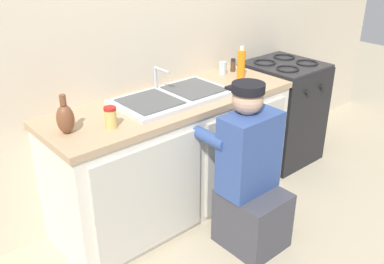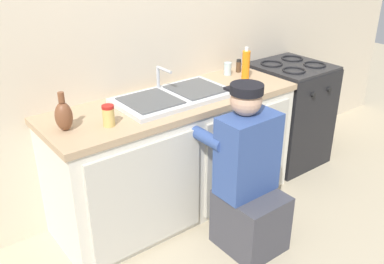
{
  "view_description": "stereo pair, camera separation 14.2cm",
  "coord_description": "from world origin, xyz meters",
  "px_view_note": "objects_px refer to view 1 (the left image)",
  "views": [
    {
      "loc": [
        -1.68,
        -1.84,
        1.91
      ],
      "look_at": [
        0.0,
        0.1,
        0.7
      ],
      "focal_mm": 40.0,
      "sensor_mm": 36.0,
      "label": 1
    },
    {
      "loc": [
        -1.57,
        -1.93,
        1.91
      ],
      "look_at": [
        0.0,
        0.1,
        0.7
      ],
      "focal_mm": 40.0,
      "sensor_mm": 36.0,
      "label": 2
    }
  ],
  "objects_px": {
    "stove_range": "(281,111)",
    "water_glass": "(223,68)",
    "sink_double_basin": "(173,97)",
    "plumber_person": "(250,182)",
    "condiment_jar": "(110,117)",
    "spice_bottle_pepper": "(233,65)",
    "soap_bottle_orange": "(241,64)",
    "vase_decorative": "(65,118)"
  },
  "relations": [
    {
      "from": "plumber_person",
      "to": "spice_bottle_pepper",
      "type": "relative_size",
      "value": 10.52
    },
    {
      "from": "sink_double_basin",
      "to": "plumber_person",
      "type": "xyz_separation_m",
      "value": [
        0.12,
        -0.63,
        -0.43
      ]
    },
    {
      "from": "spice_bottle_pepper",
      "to": "water_glass",
      "type": "relative_size",
      "value": 1.05
    },
    {
      "from": "stove_range",
      "to": "condiment_jar",
      "type": "relative_size",
      "value": 7.06
    },
    {
      "from": "sink_double_basin",
      "to": "condiment_jar",
      "type": "relative_size",
      "value": 6.25
    },
    {
      "from": "stove_range",
      "to": "water_glass",
      "type": "relative_size",
      "value": 9.03
    },
    {
      "from": "spice_bottle_pepper",
      "to": "soap_bottle_orange",
      "type": "height_order",
      "value": "soap_bottle_orange"
    },
    {
      "from": "condiment_jar",
      "to": "water_glass",
      "type": "distance_m",
      "value": 1.24
    },
    {
      "from": "vase_decorative",
      "to": "water_glass",
      "type": "distance_m",
      "value": 1.45
    },
    {
      "from": "spice_bottle_pepper",
      "to": "plumber_person",
      "type": "bearing_deg",
      "value": -128.78
    },
    {
      "from": "condiment_jar",
      "to": "vase_decorative",
      "type": "relative_size",
      "value": 0.56
    },
    {
      "from": "plumber_person",
      "to": "soap_bottle_orange",
      "type": "bearing_deg",
      "value": 48.64
    },
    {
      "from": "stove_range",
      "to": "vase_decorative",
      "type": "height_order",
      "value": "vase_decorative"
    },
    {
      "from": "condiment_jar",
      "to": "spice_bottle_pepper",
      "type": "relative_size",
      "value": 1.22
    },
    {
      "from": "sink_double_basin",
      "to": "water_glass",
      "type": "height_order",
      "value": "sink_double_basin"
    },
    {
      "from": "vase_decorative",
      "to": "stove_range",
      "type": "bearing_deg",
      "value": 0.64
    },
    {
      "from": "vase_decorative",
      "to": "condiment_jar",
      "type": "bearing_deg",
      "value": -23.79
    },
    {
      "from": "vase_decorative",
      "to": "soap_bottle_orange",
      "type": "height_order",
      "value": "soap_bottle_orange"
    },
    {
      "from": "condiment_jar",
      "to": "soap_bottle_orange",
      "type": "xyz_separation_m",
      "value": [
        1.24,
        0.14,
        0.05
      ]
    },
    {
      "from": "sink_double_basin",
      "to": "water_glass",
      "type": "xyz_separation_m",
      "value": [
        0.65,
        0.18,
        0.03
      ]
    },
    {
      "from": "plumber_person",
      "to": "water_glass",
      "type": "height_order",
      "value": "plumber_person"
    },
    {
      "from": "stove_range",
      "to": "water_glass",
      "type": "bearing_deg",
      "value": 162.9
    },
    {
      "from": "stove_range",
      "to": "spice_bottle_pepper",
      "type": "bearing_deg",
      "value": 158.76
    },
    {
      "from": "plumber_person",
      "to": "sink_double_basin",
      "type": "bearing_deg",
      "value": 100.81
    },
    {
      "from": "sink_double_basin",
      "to": "plumber_person",
      "type": "relative_size",
      "value": 0.72
    },
    {
      "from": "condiment_jar",
      "to": "water_glass",
      "type": "relative_size",
      "value": 1.28
    },
    {
      "from": "plumber_person",
      "to": "condiment_jar",
      "type": "xyz_separation_m",
      "value": [
        -0.68,
        0.5,
        0.47
      ]
    },
    {
      "from": "condiment_jar",
      "to": "spice_bottle_pepper",
      "type": "xyz_separation_m",
      "value": [
        1.32,
        0.3,
        -0.01
      ]
    },
    {
      "from": "condiment_jar",
      "to": "water_glass",
      "type": "bearing_deg",
      "value": 14.01
    },
    {
      "from": "vase_decorative",
      "to": "soap_bottle_orange",
      "type": "xyz_separation_m",
      "value": [
        1.47,
        0.04,
        0.02
      ]
    },
    {
      "from": "condiment_jar",
      "to": "soap_bottle_orange",
      "type": "bearing_deg",
      "value": 6.36
    },
    {
      "from": "condiment_jar",
      "to": "spice_bottle_pepper",
      "type": "distance_m",
      "value": 1.36
    },
    {
      "from": "condiment_jar",
      "to": "spice_bottle_pepper",
      "type": "bearing_deg",
      "value": 12.83
    },
    {
      "from": "spice_bottle_pepper",
      "to": "soap_bottle_orange",
      "type": "bearing_deg",
      "value": -116.65
    },
    {
      "from": "stove_range",
      "to": "water_glass",
      "type": "height_order",
      "value": "water_glass"
    },
    {
      "from": "spice_bottle_pepper",
      "to": "water_glass",
      "type": "distance_m",
      "value": 0.12
    },
    {
      "from": "sink_double_basin",
      "to": "condiment_jar",
      "type": "bearing_deg",
      "value": -167.31
    },
    {
      "from": "condiment_jar",
      "to": "plumber_person",
      "type": "bearing_deg",
      "value": -36.68
    },
    {
      "from": "stove_range",
      "to": "spice_bottle_pepper",
      "type": "relative_size",
      "value": 8.6
    },
    {
      "from": "stove_range",
      "to": "condiment_jar",
      "type": "bearing_deg",
      "value": -176.05
    },
    {
      "from": "condiment_jar",
      "to": "spice_bottle_pepper",
      "type": "height_order",
      "value": "condiment_jar"
    },
    {
      "from": "vase_decorative",
      "to": "water_glass",
      "type": "relative_size",
      "value": 2.3
    }
  ]
}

